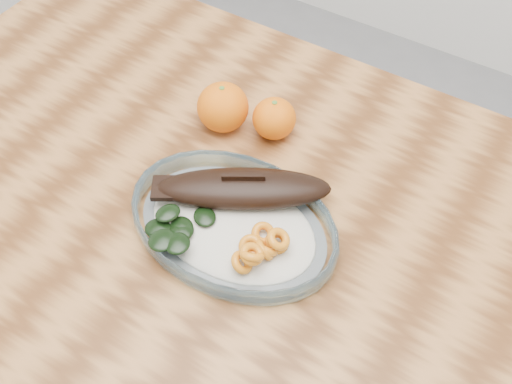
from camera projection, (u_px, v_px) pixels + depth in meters
dining_table at (216, 243)px, 1.00m from camera, size 1.20×0.80×0.75m
plated_meal at (233, 220)px, 0.88m from camera, size 0.55×0.55×0.08m
orange_left at (223, 107)px, 0.99m from camera, size 0.08×0.08×0.08m
orange_right at (274, 118)px, 0.99m from camera, size 0.07×0.07×0.07m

